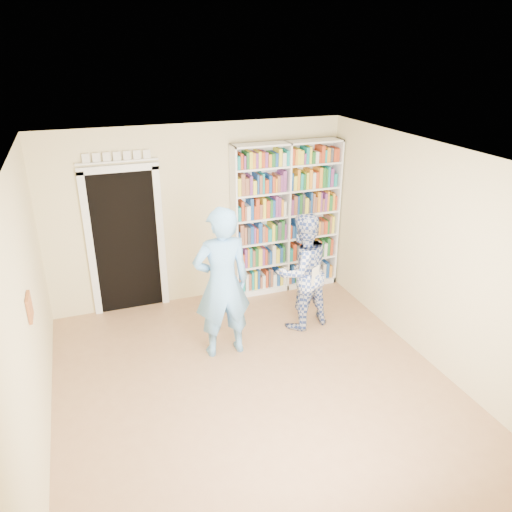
# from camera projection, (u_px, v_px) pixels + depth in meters

# --- Properties ---
(floor) EXTENTS (5.00, 5.00, 0.00)m
(floor) POSITION_uv_depth(u_px,v_px,m) (256.00, 388.00, 5.84)
(floor) COLOR #A1714E
(floor) RESTS_ON ground
(ceiling) EXTENTS (5.00, 5.00, 0.00)m
(ceiling) POSITION_uv_depth(u_px,v_px,m) (256.00, 159.00, 4.77)
(ceiling) COLOR white
(ceiling) RESTS_ON wall_back
(wall_back) EXTENTS (4.50, 0.00, 4.50)m
(wall_back) POSITION_uv_depth(u_px,v_px,m) (199.00, 215.00, 7.47)
(wall_back) COLOR beige
(wall_back) RESTS_ON floor
(wall_left) EXTENTS (0.00, 5.00, 5.00)m
(wall_left) POSITION_uv_depth(u_px,v_px,m) (27.00, 322.00, 4.60)
(wall_left) COLOR beige
(wall_left) RESTS_ON floor
(wall_right) EXTENTS (0.00, 5.00, 5.00)m
(wall_right) POSITION_uv_depth(u_px,v_px,m) (431.00, 257.00, 6.01)
(wall_right) COLOR beige
(wall_right) RESTS_ON floor
(bookshelf) EXTENTS (1.73, 0.32, 2.38)m
(bookshelf) POSITION_uv_depth(u_px,v_px,m) (286.00, 218.00, 7.81)
(bookshelf) COLOR white
(bookshelf) RESTS_ON floor
(doorway) EXTENTS (1.10, 0.08, 2.43)m
(doorway) POSITION_uv_depth(u_px,v_px,m) (125.00, 235.00, 7.17)
(doorway) COLOR black
(doorway) RESTS_ON floor
(wall_art) EXTENTS (0.03, 0.25, 0.25)m
(wall_art) POSITION_uv_depth(u_px,v_px,m) (29.00, 307.00, 4.76)
(wall_art) COLOR brown
(wall_art) RESTS_ON wall_left
(man_blue) EXTENTS (0.72, 0.48, 1.98)m
(man_blue) POSITION_uv_depth(u_px,v_px,m) (222.00, 283.00, 6.16)
(man_blue) COLOR #67A9E7
(man_blue) RESTS_ON floor
(man_plaid) EXTENTS (0.91, 0.77, 1.67)m
(man_plaid) POSITION_uv_depth(u_px,v_px,m) (302.00, 272.00, 6.84)
(man_plaid) COLOR #304794
(man_plaid) RESTS_ON floor
(paper_sheet) EXTENTS (0.16, 0.11, 0.26)m
(paper_sheet) POSITION_uv_depth(u_px,v_px,m) (315.00, 276.00, 6.61)
(paper_sheet) COLOR white
(paper_sheet) RESTS_ON man_plaid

